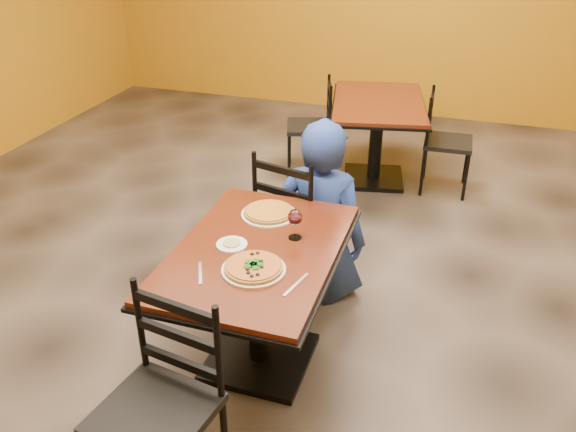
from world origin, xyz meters
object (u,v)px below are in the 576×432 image
(plate_main, at_px, (254,269))
(wine_glass, at_px, (295,223))
(plate_far, at_px, (269,214))
(table_second, at_px, (377,122))
(side_plate, at_px, (232,244))
(chair_main_near, at_px, (154,415))
(pizza_main, at_px, (254,267))
(table_main, at_px, (258,280))
(diner, at_px, (321,209))
(chair_second_left, at_px, (309,127))
(chair_main_far, at_px, (298,217))
(chair_second_right, at_px, (448,143))
(pizza_far, at_px, (269,212))

(plate_main, distance_m, wine_glass, 0.37)
(plate_far, bearing_deg, table_second, 84.24)
(table_second, bearing_deg, side_plate, -96.55)
(chair_main_near, xyz_separation_m, side_plate, (-0.03, 0.91, 0.27))
(pizza_main, relative_size, plate_far, 0.92)
(chair_main_near, relative_size, side_plate, 6.04)
(plate_main, height_order, side_plate, same)
(table_main, bearing_deg, diner, 80.67)
(table_main, height_order, wine_glass, wine_glass)
(chair_second_left, distance_m, wine_glass, 2.51)
(table_main, height_order, plate_main, plate_main)
(chair_main_far, distance_m, plate_far, 0.55)
(pizza_main, bearing_deg, chair_main_far, 94.86)
(table_second, height_order, wine_glass, wine_glass)
(chair_second_right, distance_m, diner, 1.89)
(plate_far, bearing_deg, pizza_main, -78.01)
(chair_main_far, distance_m, chair_second_left, 1.78)
(table_second, bearing_deg, chair_second_left, 180.00)
(chair_main_far, height_order, diner, diner)
(chair_main_far, bearing_deg, chair_second_right, -101.74)
(chair_main_near, height_order, plate_far, chair_main_near)
(table_main, bearing_deg, pizza_main, -73.66)
(diner, relative_size, plate_far, 3.83)
(diner, height_order, plate_main, diner)
(chair_main_near, bearing_deg, chair_second_right, 84.90)
(chair_main_near, bearing_deg, table_second, 94.83)
(pizza_main, xyz_separation_m, pizza_far, (-0.12, 0.54, 0.00))
(pizza_main, distance_m, plate_far, 0.55)
(chair_second_right, distance_m, pizza_main, 2.87)
(chair_second_left, relative_size, pizza_far, 3.14)
(table_second, xyz_separation_m, side_plate, (-0.30, -2.57, 0.20))
(diner, bearing_deg, wine_glass, 95.37)
(table_second, distance_m, side_plate, 2.60)
(diner, xyz_separation_m, pizza_far, (-0.19, -0.44, 0.18))
(plate_main, bearing_deg, table_main, 106.34)
(plate_far, xyz_separation_m, pizza_far, (0.00, 0.00, 0.02))
(table_main, height_order, table_second, same)
(table_second, distance_m, plate_main, 2.76)
(chair_main_far, relative_size, plate_far, 3.13)
(side_plate, bearing_deg, chair_main_near, -88.36)
(side_plate, height_order, wine_glass, wine_glass)
(plate_main, bearing_deg, chair_main_far, 94.86)
(table_second, height_order, chair_main_far, chair_main_far)
(table_second, relative_size, chair_second_right, 1.49)
(diner, xyz_separation_m, plate_far, (-0.19, -0.44, 0.16))
(chair_second_left, bearing_deg, diner, 1.37)
(pizza_far, height_order, side_plate, pizza_far)
(chair_main_far, distance_m, side_plate, 0.89)
(table_main, distance_m, diner, 0.81)
(plate_main, xyz_separation_m, pizza_main, (0.00, 0.00, 0.02))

